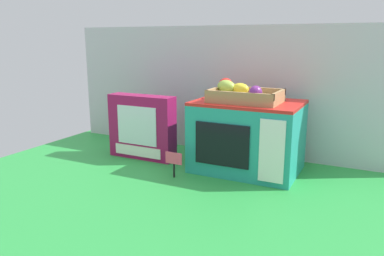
{
  "coord_description": "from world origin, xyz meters",
  "views": [
    {
      "loc": [
        0.65,
        -1.38,
        0.52
      ],
      "look_at": [
        -0.04,
        0.02,
        0.16
      ],
      "focal_mm": 35.54,
      "sensor_mm": 36.0,
      "label": 1
    }
  ],
  "objects_px": {
    "toy_microwave": "(247,136)",
    "food_groups_crate": "(241,94)",
    "cookie_set_box": "(142,127)",
    "price_sign": "(174,161)"
  },
  "relations": [
    {
      "from": "toy_microwave",
      "to": "cookie_set_box",
      "type": "relative_size",
      "value": 1.33
    },
    {
      "from": "toy_microwave",
      "to": "food_groups_crate",
      "type": "bearing_deg",
      "value": -144.4
    },
    {
      "from": "food_groups_crate",
      "to": "toy_microwave",
      "type": "bearing_deg",
      "value": 35.6
    },
    {
      "from": "toy_microwave",
      "to": "cookie_set_box",
      "type": "bearing_deg",
      "value": -174.07
    },
    {
      "from": "toy_microwave",
      "to": "food_groups_crate",
      "type": "height_order",
      "value": "food_groups_crate"
    },
    {
      "from": "toy_microwave",
      "to": "food_groups_crate",
      "type": "relative_size",
      "value": 1.5
    },
    {
      "from": "food_groups_crate",
      "to": "cookie_set_box",
      "type": "relative_size",
      "value": 0.89
    },
    {
      "from": "cookie_set_box",
      "to": "price_sign",
      "type": "xyz_separation_m",
      "value": [
        0.25,
        -0.16,
        -0.07
      ]
    },
    {
      "from": "toy_microwave",
      "to": "cookie_set_box",
      "type": "xyz_separation_m",
      "value": [
        -0.47,
        -0.05,
        -0.0
      ]
    },
    {
      "from": "toy_microwave",
      "to": "food_groups_crate",
      "type": "distance_m",
      "value": 0.17
    }
  ]
}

